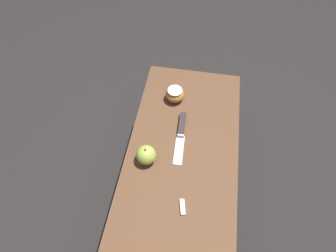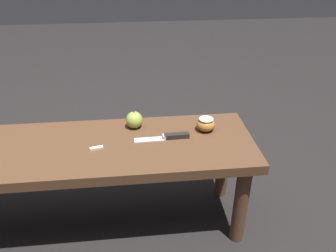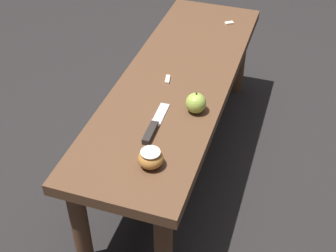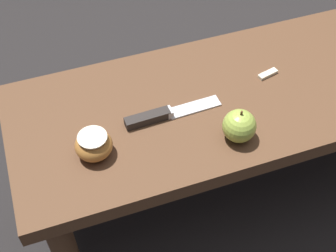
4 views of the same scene
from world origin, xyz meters
TOP-DOWN VIEW (x-y plane):
  - ground_plane at (0.00, 0.00)m, footprint 8.00×8.00m
  - wooden_bench at (0.00, 0.00)m, footprint 1.29×0.40m
  - knife at (-0.31, -0.02)m, footprint 0.22×0.04m
  - apple_whole at (-0.18, -0.12)m, footprint 0.07×0.07m
  - apple_cut at (-0.47, -0.06)m, footprint 0.08×0.08m
  - apple_slice_near_knife at (-0.03, 0.03)m, footprint 0.05×0.03m

SIDE VIEW (x-z plane):
  - ground_plane at x=0.00m, z-range 0.00..0.00m
  - wooden_bench at x=0.00m, z-range 0.15..0.57m
  - apple_slice_near_knife at x=-0.03m, z-range 0.42..0.43m
  - knife at x=-0.31m, z-range 0.42..0.44m
  - apple_cut at x=-0.47m, z-range 0.42..0.47m
  - apple_whole at x=-0.18m, z-range 0.42..0.49m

